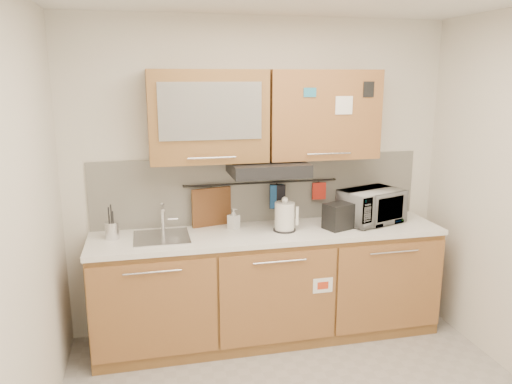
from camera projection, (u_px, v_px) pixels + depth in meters
name	position (u px, v px, depth m)	size (l,w,h in m)	color
wall_back	(260.00, 177.00, 4.21)	(3.20, 3.20, 0.00)	silver
wall_left	(13.00, 250.00, 2.43)	(3.00, 3.00, 0.00)	silver
base_cabinet	(269.00, 290.00, 4.12)	(2.80, 0.64, 0.88)	olive
countertop	(269.00, 233.00, 4.00)	(2.82, 0.62, 0.04)	white
backsplash	(261.00, 189.00, 4.22)	(2.80, 0.02, 0.56)	silver
upper_cabinets	(265.00, 115.00, 3.92)	(1.82, 0.37, 0.70)	olive
range_hood	(268.00, 168.00, 3.94)	(0.60, 0.46, 0.10)	black
sink	(162.00, 237.00, 3.83)	(0.42, 0.40, 0.26)	silver
utensil_rail	(262.00, 183.00, 4.17)	(0.02, 0.02, 1.30)	black
utensil_crock	(112.00, 230.00, 3.79)	(0.13, 0.13, 0.26)	silver
kettle	(285.00, 217.00, 3.98)	(0.21, 0.20, 0.28)	silver
toaster	(341.00, 215.00, 4.05)	(0.32, 0.25, 0.21)	black
microwave	(371.00, 206.00, 4.20)	(0.51, 0.34, 0.28)	#999999
soap_bottle	(234.00, 218.00, 4.04)	(0.08, 0.08, 0.17)	#999999
cutting_board	(212.00, 213.00, 4.11)	(0.34, 0.02, 0.42)	brown
oven_mitt	(277.00, 196.00, 4.21)	(0.12, 0.03, 0.20)	#1F4F8F
dark_pouch	(278.00, 197.00, 4.21)	(0.13, 0.04, 0.21)	black
pot_holder	(319.00, 191.00, 4.28)	(0.12, 0.02, 0.14)	#B12317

